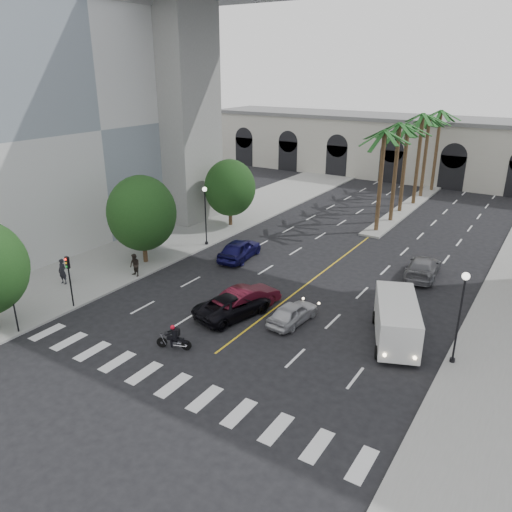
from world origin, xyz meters
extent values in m
plane|color=black|center=(0.00, 0.00, 0.00)|extent=(140.00, 140.00, 0.00)
cube|color=gray|center=(-15.00, 15.00, 0.07)|extent=(8.00, 100.00, 0.15)
cube|color=gray|center=(0.00, 38.00, 0.10)|extent=(2.00, 24.00, 0.20)
cube|color=silver|center=(-27.00, 12.00, 10.00)|extent=(16.00, 32.00, 20.00)
cube|color=beige|center=(0.00, 55.00, 4.00)|extent=(70.00, 10.00, 8.00)
cube|color=slate|center=(0.00, 55.00, 8.25)|extent=(71.00, 10.50, 0.50)
cube|color=gray|center=(-18.50, 22.00, 10.40)|extent=(5.00, 6.00, 20.80)
cylinder|color=#47331E|center=(0.00, 28.00, 4.75)|extent=(0.40, 0.40, 9.50)
cylinder|color=#47331E|center=(0.10, 32.00, 4.90)|extent=(0.40, 0.40, 9.80)
cylinder|color=#47331E|center=(-0.20, 36.00, 4.65)|extent=(0.40, 0.40, 9.30)
cylinder|color=#47331E|center=(0.15, 40.00, 5.05)|extent=(0.40, 0.40, 10.10)
cylinder|color=#47331E|center=(-0.10, 44.00, 4.80)|extent=(0.40, 0.40, 9.60)
cylinder|color=#47331E|center=(0.20, 48.00, 4.95)|extent=(0.40, 0.40, 9.90)
cylinder|color=#382616|center=(-13.00, 10.00, 1.22)|extent=(0.36, 0.36, 2.45)
ellipsoid|color=black|center=(-13.00, 10.00, 4.22)|extent=(5.44, 5.44, 5.98)
cylinder|color=#382616|center=(-13.00, 22.00, 1.13)|extent=(0.36, 0.36, 2.27)
ellipsoid|color=black|center=(-13.00, 22.00, 3.91)|extent=(5.04, 5.04, 5.54)
cylinder|color=black|center=(-11.40, 16.00, 0.18)|extent=(0.28, 0.28, 0.36)
cylinder|color=black|center=(-11.40, 16.00, 2.60)|extent=(0.11, 0.11, 5.00)
sphere|color=white|center=(-11.40, 16.00, 5.15)|extent=(0.40, 0.40, 0.40)
cylinder|color=black|center=(11.40, 8.00, 0.18)|extent=(0.28, 0.28, 0.36)
cylinder|color=black|center=(11.40, 8.00, 2.60)|extent=(0.11, 0.11, 5.00)
sphere|color=white|center=(11.40, 8.00, 5.15)|extent=(0.40, 0.40, 0.40)
cylinder|color=black|center=(-11.30, -2.50, 1.75)|extent=(0.10, 0.10, 3.50)
cube|color=black|center=(-11.30, -2.50, 3.25)|extent=(0.25, 0.18, 0.80)
cylinder|color=black|center=(-11.30, 1.50, 1.75)|extent=(0.10, 0.10, 3.50)
cube|color=black|center=(-11.30, 1.50, 3.25)|extent=(0.25, 0.18, 0.80)
cylinder|color=black|center=(-2.98, 0.95, 0.30)|extent=(0.61, 0.30, 0.61)
cylinder|color=black|center=(-1.60, 1.45, 0.30)|extent=(0.61, 0.30, 0.61)
cube|color=silver|center=(-2.24, 1.22, 0.39)|extent=(0.48, 0.41, 0.26)
cube|color=black|center=(-2.38, 1.17, 0.67)|extent=(0.60, 0.40, 0.20)
cube|color=black|center=(-1.95, 1.32, 0.63)|extent=(0.51, 0.38, 0.12)
cylinder|color=black|center=(-2.77, 1.03, 0.89)|extent=(0.22, 0.54, 0.03)
cube|color=black|center=(-2.17, 1.24, 1.02)|extent=(0.38, 0.45, 0.53)
cube|color=black|center=(-2.02, 1.30, 1.07)|extent=(0.24, 0.34, 0.39)
sphere|color=red|center=(-2.31, 1.19, 1.36)|extent=(0.26, 0.26, 0.26)
imported|color=#ACADB1|center=(1.91, 7.51, 0.68)|extent=(1.95, 4.12, 1.36)
imported|color=#4D0F1D|center=(-1.50, 7.58, 0.79)|extent=(2.79, 5.05, 1.58)
imported|color=black|center=(-1.73, 6.33, 0.74)|extent=(3.73, 5.79, 1.48)
imported|color=slate|center=(6.78, 19.21, 0.77)|extent=(2.69, 5.50, 1.54)
imported|color=#100E44|center=(-7.08, 14.88, 0.85)|extent=(2.62, 5.22, 1.71)
cube|color=silver|center=(8.02, 8.69, 1.42)|extent=(4.22, 6.30, 2.19)
cube|color=black|center=(9.05, 6.10, 1.70)|extent=(1.98, 1.00, 0.93)
cylinder|color=black|center=(7.82, 6.37, 0.38)|extent=(0.57, 0.82, 0.77)
cylinder|color=black|center=(9.76, 7.14, 0.38)|extent=(0.57, 0.82, 0.77)
cylinder|color=black|center=(6.29, 10.23, 0.38)|extent=(0.57, 0.82, 0.77)
cylinder|color=black|center=(8.22, 11.00, 0.38)|extent=(0.57, 0.82, 0.77)
imported|color=black|center=(-14.91, 3.56, 1.10)|extent=(0.73, 0.51, 1.89)
imported|color=black|center=(-11.50, 7.37, 1.03)|extent=(0.96, 0.81, 1.76)
camera|label=1|loc=(14.82, -17.09, 15.01)|focal=35.00mm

